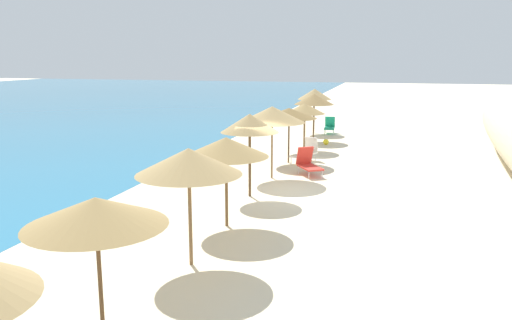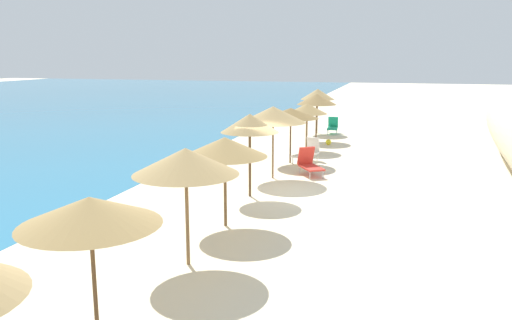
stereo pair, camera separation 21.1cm
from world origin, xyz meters
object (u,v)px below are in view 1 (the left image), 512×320
(beach_umbrella_3, at_px, (226,147))
(beach_umbrella_5, at_px, (272,114))
(beach_umbrella_7, at_px, (305,109))
(beach_umbrella_6, at_px, (289,113))
(beach_umbrella_8, at_px, (314,99))
(lounge_chair_1, at_px, (330,126))
(beach_umbrella_2, at_px, (189,162))
(lounge_chair_0, at_px, (306,152))
(beach_ball, at_px, (326,142))
(beach_umbrella_4, at_px, (250,123))
(beach_umbrella_1, at_px, (96,212))
(beach_umbrella_9, at_px, (315,94))
(lounge_chair_2, at_px, (308,163))

(beach_umbrella_3, distance_m, beach_umbrella_5, 6.15)
(beach_umbrella_3, relative_size, beach_umbrella_7, 1.07)
(beach_umbrella_3, relative_size, beach_umbrella_6, 1.03)
(beach_umbrella_8, relative_size, lounge_chair_1, 1.96)
(beach_umbrella_2, distance_m, beach_umbrella_5, 9.06)
(lounge_chair_0, bearing_deg, beach_umbrella_7, -59.73)
(beach_umbrella_8, distance_m, beach_ball, 2.71)
(beach_umbrella_5, xyz_separation_m, beach_ball, (8.49, -1.04, -2.40))
(beach_umbrella_2, bearing_deg, lounge_chair_1, -1.22)
(beach_umbrella_4, distance_m, lounge_chair_1, 15.85)
(beach_umbrella_7, relative_size, beach_umbrella_8, 0.89)
(beach_umbrella_1, xyz_separation_m, beach_umbrella_7, (19.04, -0.19, -0.12))
(beach_ball, bearing_deg, beach_umbrella_1, 177.05)
(beach_umbrella_1, distance_m, beach_umbrella_9, 25.20)
(beach_umbrella_8, bearing_deg, beach_umbrella_1, 179.53)
(beach_umbrella_1, relative_size, lounge_chair_0, 1.46)
(beach_umbrella_2, xyz_separation_m, beach_umbrella_5, (9.05, 0.22, 0.09))
(lounge_chair_0, xyz_separation_m, beach_ball, (4.89, -0.29, -0.30))
(lounge_chair_1, bearing_deg, lounge_chair_2, 88.75)
(beach_umbrella_3, height_order, beach_umbrella_7, beach_umbrella_3)
(beach_umbrella_4, distance_m, lounge_chair_0, 6.86)
(beach_umbrella_4, bearing_deg, beach_umbrella_9, 0.74)
(beach_umbrella_6, distance_m, beach_umbrella_9, 9.61)
(beach_umbrella_2, bearing_deg, beach_umbrella_8, 0.25)
(beach_umbrella_7, distance_m, lounge_chair_2, 5.99)
(beach_umbrella_1, height_order, beach_umbrella_6, beach_umbrella_1)
(beach_umbrella_9, height_order, lounge_chair_2, beach_umbrella_9)
(beach_umbrella_9, xyz_separation_m, beach_ball, (-4.26, -1.34, -2.30))
(beach_umbrella_2, height_order, beach_umbrella_7, beach_umbrella_2)
(beach_umbrella_5, height_order, lounge_chair_1, beach_umbrella_5)
(lounge_chair_1, bearing_deg, beach_umbrella_6, 81.87)
(lounge_chair_2, distance_m, beach_ball, 7.54)
(beach_umbrella_4, height_order, beach_ball, beach_umbrella_4)
(beach_umbrella_9, relative_size, beach_ball, 8.84)
(beach_umbrella_6, bearing_deg, lounge_chair_0, -57.78)
(beach_umbrella_6, relative_size, beach_umbrella_8, 0.93)
(beach_umbrella_7, xyz_separation_m, lounge_chair_2, (-5.63, -1.16, -1.67))
(beach_umbrella_8, bearing_deg, beach_umbrella_5, 179.18)
(beach_umbrella_6, distance_m, lounge_chair_0, 2.00)
(beach_umbrella_4, bearing_deg, lounge_chair_0, -7.43)
(beach_umbrella_9, distance_m, lounge_chair_0, 9.42)
(beach_umbrella_1, height_order, beach_umbrella_7, beach_umbrella_1)
(lounge_chair_1, bearing_deg, beach_ball, 90.41)
(beach_umbrella_6, height_order, beach_umbrella_9, beach_umbrella_9)
(beach_umbrella_1, relative_size, beach_umbrella_8, 0.93)
(beach_ball, bearing_deg, beach_umbrella_8, 36.16)
(lounge_chair_0, bearing_deg, beach_ball, -74.41)
(beach_umbrella_1, relative_size, lounge_chair_1, 1.82)
(lounge_chair_0, distance_m, lounge_chair_2, 2.70)
(beach_umbrella_5, bearing_deg, beach_ball, -6.99)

